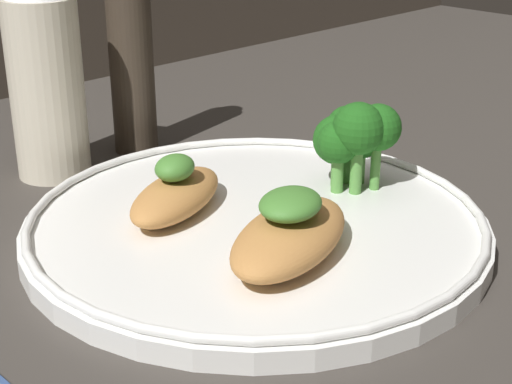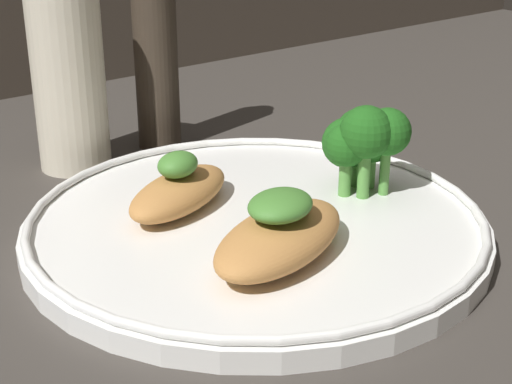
% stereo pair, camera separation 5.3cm
% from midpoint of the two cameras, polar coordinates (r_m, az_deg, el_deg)
% --- Properties ---
extents(ground_plane, '(1.80, 1.80, 0.01)m').
position_cam_midpoint_polar(ground_plane, '(0.55, 2.78, -3.84)').
color(ground_plane, '#3D3833').
extents(plate, '(0.32, 0.32, 0.02)m').
position_cam_midpoint_polar(plate, '(0.54, 2.81, -2.42)').
color(plate, white).
rests_on(plate, ground_plane).
extents(grilled_meat_front, '(0.13, 0.09, 0.04)m').
position_cam_midpoint_polar(grilled_meat_front, '(0.48, 4.92, -3.13)').
color(grilled_meat_front, '#BC7F42').
rests_on(grilled_meat_front, plate).
extents(grilled_meat_middle, '(0.11, 0.08, 0.04)m').
position_cam_midpoint_polar(grilled_meat_middle, '(0.55, -2.89, 0.13)').
color(grilled_meat_middle, '#BC7F42').
rests_on(grilled_meat_middle, plate).
extents(broccoli_bunch, '(0.06, 0.06, 0.07)m').
position_cam_midpoint_polar(broccoli_bunch, '(0.58, 10.41, 3.83)').
color(broccoli_bunch, '#569942').
rests_on(broccoli_bunch, plate).
extents(sauce_bottle, '(0.06, 0.06, 0.18)m').
position_cam_midpoint_polar(sauce_bottle, '(0.66, -11.28, 8.72)').
color(sauce_bottle, beige).
rests_on(sauce_bottle, ground_plane).
extents(pepper_grinder, '(0.04, 0.04, 0.19)m').
position_cam_midpoint_polar(pepper_grinder, '(0.69, -5.14, 10.27)').
color(pepper_grinder, '#382D23').
rests_on(pepper_grinder, ground_plane).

